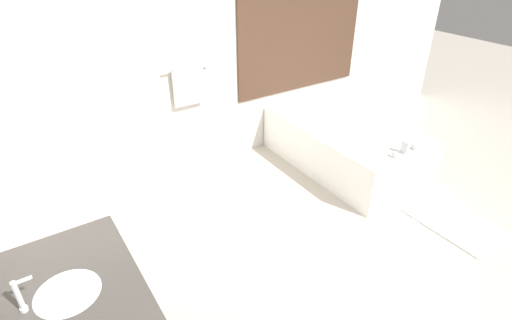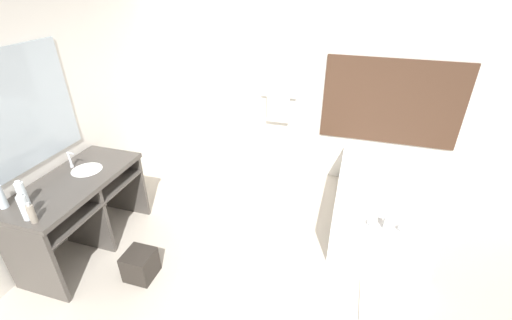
# 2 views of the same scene
# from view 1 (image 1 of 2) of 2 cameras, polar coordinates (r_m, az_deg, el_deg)

# --- Properties ---
(ground_plane) EXTENTS (16.00, 16.00, 0.00)m
(ground_plane) POSITION_cam_1_polar(r_m,az_deg,el_deg) (3.31, 13.66, -16.24)
(ground_plane) COLOR beige
(ground_plane) RESTS_ON ground
(wall_back_with_blinds) EXTENTS (7.40, 0.13, 2.70)m
(wall_back_with_blinds) POSITION_cam_1_polar(r_m,az_deg,el_deg) (4.22, -6.20, 16.35)
(wall_back_with_blinds) COLOR white
(wall_back_with_blinds) RESTS_ON ground_plane
(sink_faucet) EXTENTS (0.09, 0.04, 0.18)m
(sink_faucet) POSITION_cam_1_polar(r_m,az_deg,el_deg) (2.13, -30.69, -16.47)
(sink_faucet) COLOR silver
(sink_faucet) RESTS_ON vanity_counter
(bathtub) EXTENTS (1.00, 1.73, 0.62)m
(bathtub) POSITION_cam_1_polar(r_m,az_deg,el_deg) (4.56, 12.54, 2.44)
(bathtub) COLOR white
(bathtub) RESTS_ON ground_plane
(bath_mat) EXTENTS (0.52, 0.78, 0.02)m
(bath_mat) POSITION_cam_1_polar(r_m,az_deg,el_deg) (4.13, 26.47, -8.02)
(bath_mat) COLOR white
(bath_mat) RESTS_ON ground_plane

